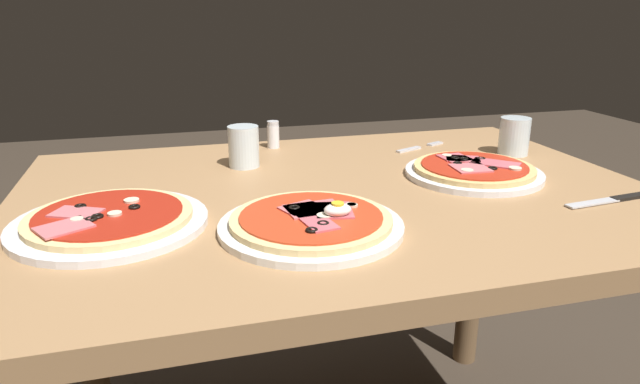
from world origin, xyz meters
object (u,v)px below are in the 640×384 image
(water_glass_far, at_px, (514,139))
(salt_shaker, at_px, (273,135))
(fork, at_px, (417,148))
(pizza_across_left, at_px, (474,170))
(pizza_across_right, at_px, (109,220))
(dining_table, at_px, (337,242))
(water_glass_near, at_px, (244,149))
(knife, at_px, (616,199))
(pizza_foreground, at_px, (312,223))

(water_glass_far, height_order, salt_shaker, water_glass_far)
(fork, xyz_separation_m, salt_shaker, (-0.34, 0.11, 0.03))
(pizza_across_left, relative_size, pizza_across_right, 0.91)
(pizza_across_left, relative_size, fork, 1.87)
(water_glass_far, distance_m, fork, 0.23)
(fork, bearing_deg, dining_table, -138.22)
(pizza_across_right, distance_m, water_glass_near, 0.39)
(pizza_across_right, distance_m, knife, 0.89)
(pizza_across_right, bearing_deg, salt_shaker, 51.46)
(pizza_across_right, bearing_deg, water_glass_near, 48.62)
(pizza_across_right, xyz_separation_m, fork, (0.69, 0.34, -0.01))
(dining_table, distance_m, water_glass_near, 0.30)
(water_glass_far, bearing_deg, salt_shaker, 158.27)
(fork, bearing_deg, pizza_across_right, -153.98)
(pizza_across_right, relative_size, fork, 2.06)
(dining_table, relative_size, salt_shaker, 18.10)
(pizza_across_left, bearing_deg, water_glass_far, 36.53)
(water_glass_far, bearing_deg, water_glass_near, 174.14)
(water_glass_near, distance_m, water_glass_far, 0.63)
(dining_table, distance_m, fork, 0.40)
(water_glass_near, xyz_separation_m, fork, (0.43, 0.04, -0.04))
(knife, relative_size, salt_shaker, 2.92)
(pizza_across_right, xyz_separation_m, water_glass_far, (0.89, 0.23, 0.03))
(water_glass_far, bearing_deg, pizza_across_right, -165.56)
(knife, bearing_deg, fork, 112.66)
(dining_table, xyz_separation_m, salt_shaker, (-0.06, 0.36, 0.14))
(water_glass_near, bearing_deg, salt_shaker, 57.77)
(pizza_across_left, xyz_separation_m, water_glass_near, (-0.45, 0.20, 0.03))
(pizza_foreground, height_order, pizza_across_left, pizza_foreground)
(pizza_across_left, xyz_separation_m, fork, (-0.02, 0.24, -0.01))
(pizza_foreground, xyz_separation_m, salt_shaker, (0.04, 0.54, 0.02))
(pizza_across_left, relative_size, water_glass_near, 3.12)
(knife, height_order, salt_shaker, salt_shaker)
(water_glass_near, relative_size, knife, 0.46)
(water_glass_near, relative_size, salt_shaker, 1.34)
(pizza_across_right, height_order, fork, pizza_across_right)
(dining_table, bearing_deg, water_glass_near, 125.62)
(dining_table, distance_m, pizza_across_right, 0.44)
(pizza_across_right, bearing_deg, dining_table, 11.73)
(pizza_across_right, height_order, water_glass_far, water_glass_far)
(pizza_foreground, xyz_separation_m, fork, (0.38, 0.44, -0.01))
(water_glass_near, xyz_separation_m, knife, (0.62, -0.41, -0.04))
(dining_table, distance_m, knife, 0.52)
(pizza_foreground, height_order, water_glass_near, water_glass_near)
(pizza_across_right, bearing_deg, fork, 26.02)
(dining_table, height_order, knife, knife)
(pizza_foreground, xyz_separation_m, pizza_across_right, (-0.31, 0.10, -0.00))
(pizza_across_left, distance_m, pizza_across_right, 0.71)
(dining_table, xyz_separation_m, water_glass_near, (-0.15, 0.21, 0.15))
(water_glass_near, bearing_deg, pizza_foreground, -82.62)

